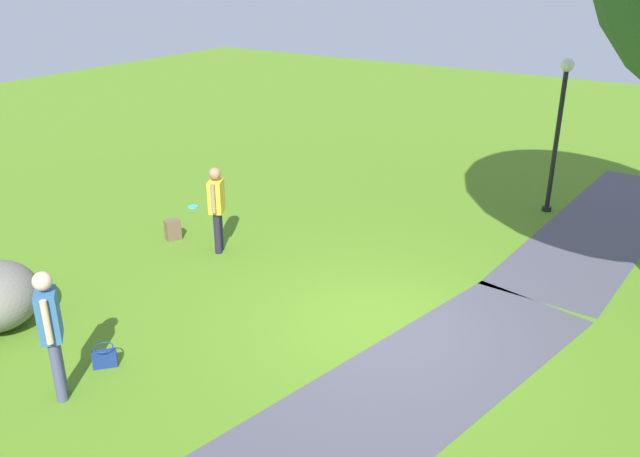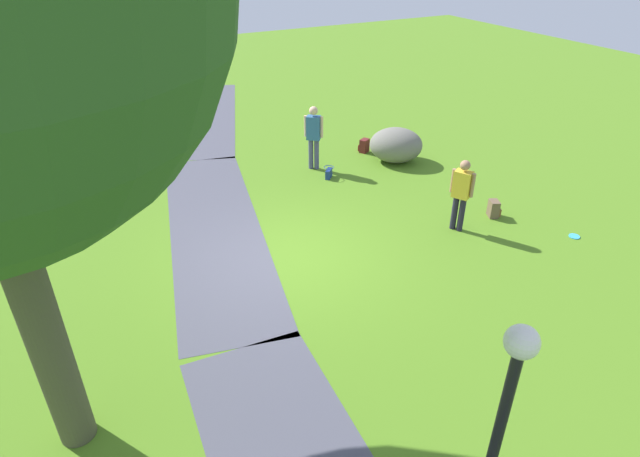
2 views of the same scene
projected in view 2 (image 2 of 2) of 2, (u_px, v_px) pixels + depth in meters
ground_plane at (287, 259)px, 10.65m from camera, size 48.00×48.00×0.00m
footpath_segment_mid at (215, 227)px, 11.74m from camera, size 8.23×3.56×0.01m
footpath_segment_far at (207, 116)px, 18.48m from camera, size 8.20×4.52×0.01m
lamp_post at (497, 437)px, 4.56m from camera, size 0.28×0.28×3.29m
lawn_boulder at (396, 145)px, 14.76m from camera, size 1.85×1.92×0.97m
woman_with_handbag at (314, 133)px, 14.04m from camera, size 0.41×0.43×1.76m
man_near_boulder at (461, 191)px, 11.19m from camera, size 0.47×0.38×1.65m
handbag_on_grass at (329, 173)px, 13.95m from camera, size 0.38×0.38×0.31m
backpack_by_boulder at (364, 146)px, 15.49m from camera, size 0.34×0.34×0.40m
spare_backpack_on_lawn at (494, 209)px, 12.09m from camera, size 0.34×0.34×0.40m
frisbee_on_grass at (574, 236)px, 11.39m from camera, size 0.23×0.23×0.02m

